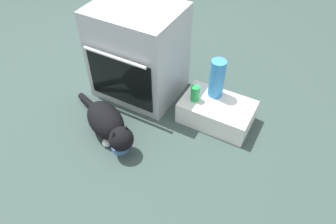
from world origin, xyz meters
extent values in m
plane|color=#384C47|center=(0.00, 0.00, 0.00)|extent=(8.00, 8.00, 0.00)
cube|color=#B7BABF|center=(0.02, 0.47, 0.37)|extent=(0.64, 0.52, 0.74)
cube|color=black|center=(0.02, 0.20, 0.28)|extent=(0.55, 0.01, 0.41)
cylinder|color=silver|center=(0.02, 0.17, 0.50)|extent=(0.51, 0.02, 0.02)
cube|color=white|center=(0.72, 0.43, 0.09)|extent=(0.53, 0.33, 0.18)
cylinder|color=#4C7AB7|center=(0.24, -0.16, 0.02)|extent=(0.12, 0.12, 0.04)
sphere|color=brown|center=(0.24, -0.16, 0.03)|extent=(0.07, 0.07, 0.07)
ellipsoid|color=black|center=(0.07, -0.07, 0.13)|extent=(0.43, 0.36, 0.23)
sphere|color=black|center=(0.28, -0.18, 0.14)|extent=(0.17, 0.17, 0.17)
cone|color=black|center=(0.30, -0.13, 0.21)|extent=(0.06, 0.06, 0.08)
cone|color=black|center=(0.26, -0.22, 0.21)|extent=(0.06, 0.06, 0.08)
cylinder|color=black|center=(-0.21, 0.06, 0.07)|extent=(0.31, 0.18, 0.14)
sphere|color=silver|center=(0.20, -0.07, 0.03)|extent=(0.06, 0.06, 0.06)
sphere|color=silver|center=(0.14, -0.18, 0.03)|extent=(0.06, 0.06, 0.06)
cylinder|color=green|center=(0.55, 0.38, 0.24)|extent=(0.07, 0.07, 0.12)
cylinder|color=#388CD1|center=(0.66, 0.51, 0.33)|extent=(0.11, 0.11, 0.30)
camera|label=1|loc=(1.22, -1.24, 1.76)|focal=34.08mm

